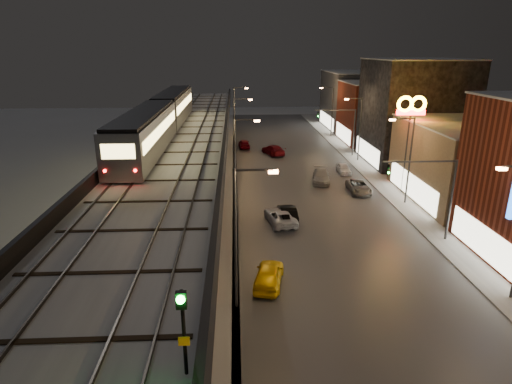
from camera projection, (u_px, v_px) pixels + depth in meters
name	position (u px, v px, depth m)	size (l,w,h in m)	color
road_surface	(308.00, 193.00, 48.03)	(17.00, 120.00, 0.06)	#46474D
sidewalk_right	(396.00, 191.00, 48.49)	(4.00, 120.00, 0.14)	#9FA1A8
under_viaduct_pavement	(188.00, 195.00, 47.41)	(11.00, 120.00, 0.06)	#9FA1A8
elevated_viaduct	(182.00, 152.00, 42.64)	(9.00, 100.00, 6.30)	black
viaduct_trackbed	(181.00, 144.00, 42.52)	(8.40, 100.00, 0.32)	#B2B7C1
viaduct_parapet_streetside	(225.00, 139.00, 42.60)	(0.30, 100.00, 1.10)	black
viaduct_parapet_far	(137.00, 140.00, 42.20)	(0.30, 100.00, 1.10)	black
building_c	(471.00, 163.00, 44.67)	(12.20, 15.20, 8.16)	#846F55
building_d	(413.00, 112.00, 58.87)	(12.20, 13.20, 14.16)	black
building_e	(379.00, 113.00, 72.76)	(12.20, 12.20, 10.16)	maroon
building_f	(357.00, 100.00, 85.86)	(12.20, 16.20, 11.16)	#414246
streetlight_left_1	(240.00, 230.00, 25.18)	(2.57, 0.28, 9.00)	#38383A
streetlight_left_2	(237.00, 157.00, 42.22)	(2.57, 0.28, 9.00)	#38383A
streetlight_right_2	(408.00, 155.00, 43.02)	(2.56, 0.28, 9.00)	#38383A
streetlight_left_3	(236.00, 126.00, 59.27)	(2.57, 0.28, 9.00)	#38383A
streetlight_right_3	(358.00, 125.00, 60.07)	(2.56, 0.28, 9.00)	#38383A
streetlight_left_4	(236.00, 109.00, 76.31)	(2.57, 0.28, 9.00)	#38383A
streetlight_right_4	(331.00, 108.00, 77.11)	(2.56, 0.28, 9.00)	#38383A
traffic_light_rig_a	(439.00, 190.00, 34.69)	(6.10, 0.34, 7.00)	#38383A
traffic_light_rig_b	(347.00, 126.00, 63.10)	(6.10, 0.34, 7.00)	#38383A
subway_train	(162.00, 117.00, 46.15)	(3.05, 36.79, 3.65)	gray
rail_signal	(183.00, 317.00, 11.44)	(0.32, 0.41, 2.73)	black
car_taxi	(269.00, 275.00, 29.05)	(1.78, 4.42, 1.51)	yellow
car_near_white	(287.00, 214.00, 40.06)	(1.49, 4.27, 1.41)	black
car_mid_silver	(280.00, 217.00, 39.36)	(2.23, 4.83, 1.34)	silver
car_mid_dark	(273.00, 150.00, 64.95)	(2.09, 5.14, 1.49)	maroon
car_far_white	(244.00, 144.00, 69.34)	(1.68, 4.17, 1.42)	maroon
car_onc_dark	(359.00, 187.00, 47.86)	(2.16, 4.69, 1.30)	gray
car_onc_white	(321.00, 177.00, 51.63)	(2.00, 4.93, 1.43)	#9D9EA1
car_onc_red	(344.00, 169.00, 55.24)	(1.48, 3.68, 1.25)	white
sign_mcdonalds	(411.00, 114.00, 45.25)	(3.17, 0.40, 10.73)	#38383A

